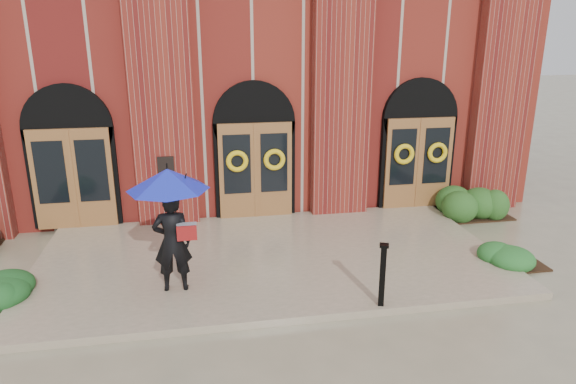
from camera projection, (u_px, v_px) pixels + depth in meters
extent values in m
plane|color=gray|center=(271.00, 264.00, 11.20)|extent=(90.00, 90.00, 0.00)
cube|color=tan|center=(270.00, 258.00, 11.32)|extent=(10.00, 5.30, 0.15)
cube|color=maroon|center=(234.00, 71.00, 18.52)|extent=(16.00, 12.00, 7.00)
cube|color=black|center=(166.00, 167.00, 12.65)|extent=(0.40, 0.05, 0.55)
cube|color=maroon|center=(161.00, 90.00, 12.34)|extent=(1.50, 0.45, 7.00)
cube|color=maroon|center=(341.00, 87.00, 13.10)|extent=(1.50, 0.45, 7.00)
cube|color=maroon|center=(502.00, 84.00, 13.86)|extent=(1.50, 0.45, 7.00)
cube|color=brown|center=(73.00, 179.00, 12.57)|extent=(1.90, 0.10, 2.50)
cylinder|color=black|center=(68.00, 127.00, 12.32)|extent=(2.10, 0.22, 2.10)
cube|color=brown|center=(256.00, 171.00, 13.33)|extent=(1.90, 0.10, 2.50)
cylinder|color=black|center=(254.00, 122.00, 13.09)|extent=(2.10, 0.22, 2.10)
cube|color=brown|center=(418.00, 163.00, 14.09)|extent=(1.90, 0.10, 2.50)
cylinder|color=black|center=(420.00, 117.00, 13.85)|extent=(2.10, 0.22, 2.10)
torus|color=yellow|center=(237.00, 161.00, 13.05)|extent=(0.57, 0.13, 0.57)
torus|color=yellow|center=(274.00, 160.00, 13.21)|extent=(0.57, 0.13, 0.57)
torus|color=yellow|center=(404.00, 154.00, 13.81)|extent=(0.57, 0.13, 0.57)
torus|color=yellow|center=(437.00, 153.00, 13.97)|extent=(0.57, 0.13, 0.57)
imported|color=black|center=(172.00, 242.00, 9.53)|extent=(0.71, 0.47, 1.93)
cone|color=#1724B3|center=(168.00, 179.00, 9.16)|extent=(1.51, 1.51, 0.39)
cylinder|color=black|center=(172.00, 207.00, 9.28)|extent=(0.02, 0.02, 0.64)
cube|color=#A3A6A8|center=(187.00, 231.00, 9.35)|extent=(0.36, 0.18, 0.28)
cube|color=maroon|center=(187.00, 233.00, 9.26)|extent=(0.36, 0.03, 0.28)
cube|color=black|center=(382.00, 276.00, 9.06)|extent=(0.13, 0.13, 1.14)
cube|color=black|center=(384.00, 245.00, 8.88)|extent=(0.20, 0.20, 0.05)
ellipsoid|color=#244C1B|center=(447.00, 202.00, 14.03)|extent=(3.06, 1.22, 0.78)
ellipsoid|color=#18481C|center=(5.00, 293.00, 9.45)|extent=(1.38, 1.18, 0.49)
ellipsoid|color=#205821|center=(506.00, 252.00, 11.26)|extent=(1.29, 1.11, 0.46)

